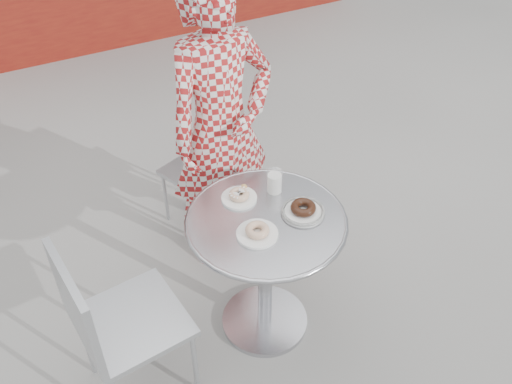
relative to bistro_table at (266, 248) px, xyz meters
name	(u,v)px	position (x,y,z in m)	size (l,w,h in m)	color
ground	(253,318)	(-0.05, 0.05, -0.59)	(60.00, 60.00, 0.00)	#9B9994
bistro_table	(266,248)	(0.00, 0.00, 0.00)	(0.77, 0.77, 0.78)	silver
chair_far	(202,191)	(0.04, 0.93, -0.35)	(0.49, 0.49, 0.79)	#AFB2B7
chair_left	(136,348)	(-0.72, -0.05, -0.30)	(0.50, 0.50, 0.95)	#AFB2B7
seated_person	(221,129)	(0.07, 0.65, 0.28)	(0.64, 0.42, 1.74)	maroon
plate_far	(239,196)	(-0.05, 0.19, 0.21)	(0.17, 0.17, 0.05)	white
plate_near	(257,232)	(-0.09, -0.07, 0.21)	(0.19, 0.19, 0.05)	white
plate_checker	(303,210)	(0.17, -0.04, 0.21)	(0.21, 0.21, 0.05)	white
milk_cup	(275,182)	(0.13, 0.16, 0.25)	(0.08, 0.08, 0.12)	white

